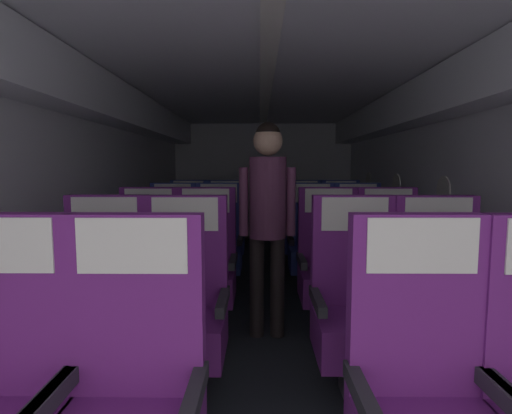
{
  "coord_description": "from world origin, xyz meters",
  "views": [
    {
      "loc": [
        -0.06,
        0.12,
        1.32
      ],
      "look_at": [
        -0.1,
        3.91,
        0.93
      ],
      "focal_mm": 27.74,
      "sensor_mm": 36.0,
      "label": 1
    }
  ],
  "objects_px": {
    "seat_a_left_aisle": "(129,409)",
    "seat_b_left_aisle": "(184,310)",
    "seat_c_left_window": "(147,268)",
    "seat_e_right_window": "(303,231)",
    "seat_e_left_aisle": "(226,231)",
    "flight_attendant": "(267,206)",
    "seat_c_left_aisle": "(205,268)",
    "seat_d_right_aisle": "(359,246)",
    "seat_d_left_window": "(172,245)",
    "seat_d_right_window": "(312,245)",
    "seat_c_right_aisle": "(389,269)",
    "seat_b_right_aisle": "(441,311)",
    "seat_c_right_window": "(329,268)",
    "seat_b_left_window": "(102,309)",
    "seat_a_right_window": "(426,409)",
    "seat_b_right_window": "(356,310)",
    "seat_e_right_aisle": "(341,231)",
    "seat_d_left_aisle": "(218,246)",
    "seat_e_left_window": "(188,231)"
  },
  "relations": [
    {
      "from": "seat_e_left_aisle",
      "to": "flight_attendant",
      "type": "relative_size",
      "value": 0.7
    },
    {
      "from": "seat_b_left_window",
      "to": "seat_e_left_aisle",
      "type": "bearing_deg",
      "value": 80.33
    },
    {
      "from": "seat_a_left_aisle",
      "to": "seat_d_left_aisle",
      "type": "bearing_deg",
      "value": 89.73
    },
    {
      "from": "seat_b_left_window",
      "to": "seat_c_right_aisle",
      "type": "relative_size",
      "value": 1.0
    },
    {
      "from": "seat_c_right_window",
      "to": "seat_d_right_aisle",
      "type": "relative_size",
      "value": 1.0
    },
    {
      "from": "seat_d_right_aisle",
      "to": "seat_e_right_window",
      "type": "xyz_separation_m",
      "value": [
        -0.49,
        0.97,
        0.0
      ]
    },
    {
      "from": "seat_c_left_window",
      "to": "seat_c_right_aisle",
      "type": "distance_m",
      "value": 2.0
    },
    {
      "from": "seat_e_left_window",
      "to": "seat_b_left_aisle",
      "type": "bearing_deg",
      "value": -80.23
    },
    {
      "from": "seat_d_left_aisle",
      "to": "seat_c_left_window",
      "type": "bearing_deg",
      "value": -117.0
    },
    {
      "from": "seat_b_left_window",
      "to": "seat_c_left_aisle",
      "type": "distance_m",
      "value": 1.06
    },
    {
      "from": "seat_d_left_aisle",
      "to": "seat_c_left_aisle",
      "type": "bearing_deg",
      "value": -90.64
    },
    {
      "from": "flight_attendant",
      "to": "seat_b_left_window",
      "type": "bearing_deg",
      "value": -138.18
    },
    {
      "from": "seat_a_left_aisle",
      "to": "flight_attendant",
      "type": "relative_size",
      "value": 0.7
    },
    {
      "from": "seat_e_right_window",
      "to": "seat_c_right_window",
      "type": "bearing_deg",
      "value": -89.64
    },
    {
      "from": "seat_b_left_aisle",
      "to": "seat_e_left_aisle",
      "type": "distance_m",
      "value": 2.86
    },
    {
      "from": "seat_d_left_window",
      "to": "seat_d_right_window",
      "type": "xyz_separation_m",
      "value": [
        1.5,
        0.02,
        0.0
      ]
    },
    {
      "from": "seat_d_left_aisle",
      "to": "seat_e_left_window",
      "type": "relative_size",
      "value": 1.0
    },
    {
      "from": "seat_d_left_window",
      "to": "seat_d_right_aisle",
      "type": "bearing_deg",
      "value": -0.22
    },
    {
      "from": "seat_c_left_aisle",
      "to": "seat_e_left_aisle",
      "type": "xyz_separation_m",
      "value": [
        0.01,
        1.9,
        0.0
      ]
    },
    {
      "from": "seat_b_left_aisle",
      "to": "seat_c_left_window",
      "type": "height_order",
      "value": "same"
    },
    {
      "from": "seat_a_left_aisle",
      "to": "seat_d_left_aisle",
      "type": "xyz_separation_m",
      "value": [
        0.01,
        2.87,
        0.0
      ]
    },
    {
      "from": "seat_d_left_window",
      "to": "seat_b_right_window",
      "type": "bearing_deg",
      "value": -51.67
    },
    {
      "from": "seat_b_right_aisle",
      "to": "seat_c_right_window",
      "type": "xyz_separation_m",
      "value": [
        -0.48,
        0.98,
        0.0
      ]
    },
    {
      "from": "seat_b_right_window",
      "to": "seat_c_right_window",
      "type": "height_order",
      "value": "same"
    },
    {
      "from": "seat_e_right_window",
      "to": "seat_d_right_aisle",
      "type": "bearing_deg",
      "value": -63.2
    },
    {
      "from": "seat_b_left_aisle",
      "to": "seat_d_right_aisle",
      "type": "relative_size",
      "value": 1.0
    },
    {
      "from": "flight_attendant",
      "to": "seat_d_left_aisle",
      "type": "bearing_deg",
      "value": 118.18
    },
    {
      "from": "seat_b_left_window",
      "to": "seat_d_left_aisle",
      "type": "height_order",
      "value": "same"
    },
    {
      "from": "seat_b_left_aisle",
      "to": "seat_b_left_window",
      "type": "bearing_deg",
      "value": 178.28
    },
    {
      "from": "seat_a_left_aisle",
      "to": "seat_e_right_window",
      "type": "bearing_deg",
      "value": 75.09
    },
    {
      "from": "seat_c_left_window",
      "to": "seat_a_left_aisle",
      "type": "bearing_deg",
      "value": -75.96
    },
    {
      "from": "seat_b_right_aisle",
      "to": "seat_c_left_window",
      "type": "xyz_separation_m",
      "value": [
        -1.99,
        0.95,
        0.0
      ]
    },
    {
      "from": "seat_a_right_window",
      "to": "seat_c_right_aisle",
      "type": "xyz_separation_m",
      "value": [
        0.5,
        1.91,
        0.0
      ]
    },
    {
      "from": "seat_b_left_aisle",
      "to": "flight_attendant",
      "type": "xyz_separation_m",
      "value": [
        0.5,
        0.76,
        0.54
      ]
    },
    {
      "from": "seat_a_right_window",
      "to": "seat_d_right_window",
      "type": "height_order",
      "value": "same"
    },
    {
      "from": "seat_b_right_window",
      "to": "seat_a_left_aisle",
      "type": "bearing_deg",
      "value": -136.55
    },
    {
      "from": "seat_b_right_window",
      "to": "seat_e_left_aisle",
      "type": "distance_m",
      "value": 3.02
    },
    {
      "from": "seat_c_left_window",
      "to": "seat_e_right_window",
      "type": "distance_m",
      "value": 2.44
    },
    {
      "from": "seat_d_right_window",
      "to": "seat_d_left_window",
      "type": "bearing_deg",
      "value": -179.42
    },
    {
      "from": "seat_e_right_aisle",
      "to": "seat_e_right_window",
      "type": "bearing_deg",
      "value": 179.28
    },
    {
      "from": "seat_c_right_aisle",
      "to": "seat_d_right_window",
      "type": "distance_m",
      "value": 1.09
    },
    {
      "from": "seat_d_left_window",
      "to": "seat_c_left_aisle",
      "type": "bearing_deg",
      "value": -62.97
    },
    {
      "from": "seat_c_left_aisle",
      "to": "flight_attendant",
      "type": "xyz_separation_m",
      "value": [
        0.51,
        -0.2,
        0.54
      ]
    },
    {
      "from": "seat_a_left_aisle",
      "to": "seat_e_right_window",
      "type": "xyz_separation_m",
      "value": [
        1.02,
        3.83,
        0.0
      ]
    },
    {
      "from": "seat_a_left_aisle",
      "to": "seat_b_left_aisle",
      "type": "distance_m",
      "value": 0.95
    },
    {
      "from": "seat_c_left_aisle",
      "to": "seat_d_left_window",
      "type": "xyz_separation_m",
      "value": [
        -0.49,
        0.96,
        0.0
      ]
    },
    {
      "from": "seat_c_right_aisle",
      "to": "seat_e_left_aisle",
      "type": "xyz_separation_m",
      "value": [
        -1.52,
        1.9,
        0.0
      ]
    },
    {
      "from": "seat_b_left_window",
      "to": "seat_d_left_window",
      "type": "height_order",
      "value": "same"
    },
    {
      "from": "seat_e_left_aisle",
      "to": "flight_attendant",
      "type": "bearing_deg",
      "value": -76.59
    },
    {
      "from": "seat_d_right_aisle",
      "to": "seat_b_left_window",
      "type": "bearing_deg",
      "value": -136.34
    }
  ]
}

